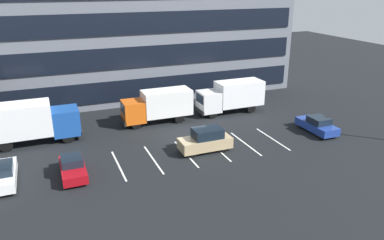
# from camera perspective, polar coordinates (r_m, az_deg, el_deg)

# --- Properties ---
(ground_plane) EXTENTS (120.00, 120.00, 0.00)m
(ground_plane) POSITION_cam_1_polar(r_m,az_deg,el_deg) (34.55, -0.54, -2.75)
(ground_plane) COLOR black
(office_building) EXTENTS (37.10, 13.83, 14.40)m
(office_building) POSITION_cam_1_polar(r_m,az_deg,el_deg) (49.37, -8.44, 12.67)
(office_building) COLOR slate
(office_building) RESTS_ON ground_plane
(lot_markings) EXTENTS (14.14, 5.40, 0.01)m
(lot_markings) POSITION_cam_1_polar(r_m,az_deg,el_deg) (32.02, 1.44, -4.68)
(lot_markings) COLOR silver
(lot_markings) RESTS_ON ground_plane
(box_truck_white) EXTENTS (7.26, 2.40, 3.36)m
(box_truck_white) POSITION_cam_1_polar(r_m,az_deg,el_deg) (41.02, 5.93, 3.68)
(box_truck_white) COLOR white
(box_truck_white) RESTS_ON ground_plane
(box_truck_orange) EXTENTS (7.03, 2.33, 3.26)m
(box_truck_orange) POSITION_cam_1_polar(r_m,az_deg,el_deg) (37.97, -5.08, 2.26)
(box_truck_orange) COLOR #D85914
(box_truck_orange) RESTS_ON ground_plane
(box_truck_blue) EXTENTS (7.90, 2.62, 3.66)m
(box_truck_blue) POSITION_cam_1_polar(r_m,az_deg,el_deg) (35.64, -23.04, -0.15)
(box_truck_blue) COLOR #194799
(box_truck_blue) RESTS_ON ground_plane
(sedan_maroon) EXTENTS (1.70, 4.06, 1.45)m
(sedan_maroon) POSITION_cam_1_polar(r_m,az_deg,el_deg) (29.16, -17.44, -6.81)
(sedan_maroon) COLOR maroon
(sedan_maroon) RESTS_ON ground_plane
(suv_tan) EXTENTS (4.37, 1.85, 1.98)m
(suv_tan) POSITION_cam_1_polar(r_m,az_deg,el_deg) (31.73, 2.07, -3.05)
(suv_tan) COLOR tan
(suv_tan) RESTS_ON ground_plane
(sedan_white) EXTENTS (1.87, 4.46, 1.60)m
(sedan_white) POSITION_cam_1_polar(r_m,az_deg,el_deg) (29.87, -26.67, -7.32)
(sedan_white) COLOR white
(sedan_white) RESTS_ON ground_plane
(sedan_navy) EXTENTS (1.80, 4.31, 1.54)m
(sedan_navy) POSITION_cam_1_polar(r_m,az_deg,el_deg) (37.56, 18.25, -0.70)
(sedan_navy) COLOR navy
(sedan_navy) RESTS_ON ground_plane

